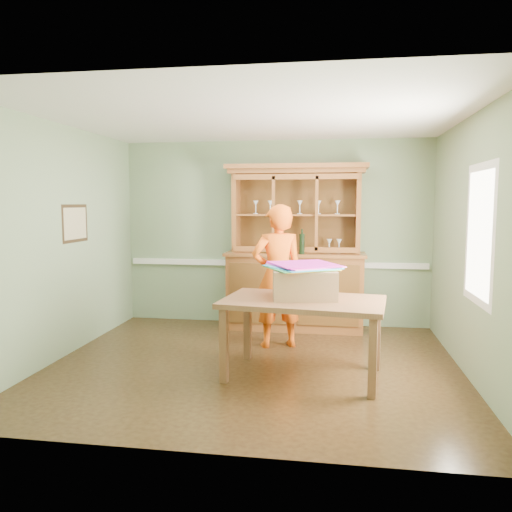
% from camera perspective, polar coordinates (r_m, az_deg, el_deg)
% --- Properties ---
extents(floor, '(4.50, 4.50, 0.00)m').
position_cam_1_polar(floor, '(5.68, -0.29, -12.34)').
color(floor, '#462F16').
rests_on(floor, ground).
extents(ceiling, '(4.50, 4.50, 0.00)m').
position_cam_1_polar(ceiling, '(5.47, -0.30, 15.60)').
color(ceiling, white).
rests_on(ceiling, wall_back).
extents(wall_back, '(4.50, 0.00, 4.50)m').
position_cam_1_polar(wall_back, '(7.39, 2.18, 2.62)').
color(wall_back, gray).
rests_on(wall_back, floor).
extents(wall_left, '(0.00, 4.00, 4.00)m').
position_cam_1_polar(wall_left, '(6.18, -21.37, 1.52)').
color(wall_left, gray).
rests_on(wall_left, floor).
extents(wall_right, '(0.00, 4.00, 4.00)m').
position_cam_1_polar(wall_right, '(5.52, 23.44, 0.94)').
color(wall_right, gray).
rests_on(wall_right, floor).
extents(wall_front, '(4.50, 0.00, 4.50)m').
position_cam_1_polar(wall_front, '(3.46, -5.58, -1.38)').
color(wall_front, gray).
rests_on(wall_front, floor).
extents(chair_rail, '(4.41, 0.05, 0.08)m').
position_cam_1_polar(chair_rail, '(7.40, 2.14, -0.87)').
color(chair_rail, white).
rests_on(chair_rail, wall_back).
extents(framed_map, '(0.03, 0.60, 0.46)m').
position_cam_1_polar(framed_map, '(6.42, -19.93, 3.52)').
color(framed_map, '#342515').
rests_on(framed_map, wall_left).
extents(window_panel, '(0.03, 0.96, 1.36)m').
position_cam_1_polar(window_panel, '(5.22, 24.11, 2.29)').
color(window_panel, white).
rests_on(window_panel, wall_right).
extents(china_hutch, '(1.99, 0.66, 2.33)m').
position_cam_1_polar(china_hutch, '(7.15, 4.49, -1.81)').
color(china_hutch, brown).
rests_on(china_hutch, floor).
extents(dining_table, '(1.74, 1.17, 0.81)m').
position_cam_1_polar(dining_table, '(5.18, 5.43, -5.99)').
color(dining_table, brown).
rests_on(dining_table, floor).
extents(cardboard_box, '(0.71, 0.60, 0.30)m').
position_cam_1_polar(cardboard_box, '(5.21, 5.52, -3.17)').
color(cardboard_box, '#9A744F').
rests_on(cardboard_box, dining_table).
extents(kite_stack, '(0.84, 0.84, 0.05)m').
position_cam_1_polar(kite_stack, '(5.23, 5.32, -1.17)').
color(kite_stack, orange).
rests_on(kite_stack, cardboard_box).
extents(person, '(0.76, 0.62, 1.78)m').
position_cam_1_polar(person, '(6.20, 2.47, -2.32)').
color(person, '#EB570E').
rests_on(person, floor).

